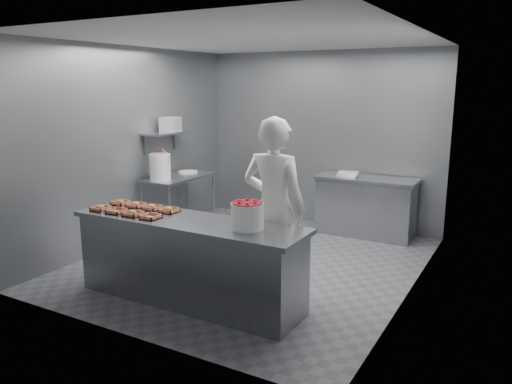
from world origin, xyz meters
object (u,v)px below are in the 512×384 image
at_px(tray_5, 136,205).
at_px(worker, 274,208).
at_px(tray_0, 101,208).
at_px(glaze_bucket, 160,166).
at_px(prep_table, 179,196).
at_px(tray_4, 121,202).
at_px(tray_3, 151,216).
at_px(tray_7, 169,210).
at_px(tray_6, 152,207).
at_px(tray_1, 117,211).
at_px(appliance, 170,124).
at_px(back_counter, 365,206).
at_px(service_counter, 189,260).
at_px(strawberry_tub, 247,215).
at_px(tray_2, 133,213).

bearing_deg(tray_5, worker, 16.14).
xyz_separation_m(tray_0, glaze_bucket, (-0.59, 1.73, 0.18)).
distance_m(prep_table, tray_0, 2.20).
xyz_separation_m(tray_0, tray_5, (0.24, 0.31, 0.00)).
bearing_deg(tray_4, tray_3, -22.92).
relative_size(tray_3, tray_7, 1.00).
bearing_deg(tray_6, tray_7, 0.00).
bearing_deg(tray_3, tray_1, 180.00).
bearing_deg(tray_3, prep_table, 121.41).
height_order(tray_6, glaze_bucket, glaze_bucket).
bearing_deg(prep_table, tray_5, -65.97).
relative_size(tray_3, appliance, 0.65).
distance_m(tray_6, appliance, 2.35).
distance_m(worker, glaze_bucket, 2.57).
relative_size(back_counter, appliance, 5.19).
relative_size(service_counter, tray_1, 13.88).
xyz_separation_m(tray_5, glaze_bucket, (-0.83, 1.42, 0.18)).
bearing_deg(tray_7, tray_5, 180.00).
relative_size(strawberry_tub, glaze_bucket, 0.68).
height_order(back_counter, tray_6, tray_6).
bearing_deg(back_counter, tray_3, -110.40).
xyz_separation_m(tray_3, tray_5, (-0.48, 0.31, 0.00)).
xyz_separation_m(tray_7, appliance, (-1.45, 1.86, 0.75)).
relative_size(tray_1, appliance, 0.65).
distance_m(service_counter, back_counter, 3.37).
xyz_separation_m(tray_0, tray_3, (0.72, 0.00, -0.00)).
bearing_deg(tray_0, tray_7, 23.00).
relative_size(tray_3, glaze_bucket, 0.40).
distance_m(tray_1, tray_6, 0.39).
relative_size(tray_1, strawberry_tub, 0.59).
relative_size(tray_2, worker, 0.10).
xyz_separation_m(tray_0, worker, (1.78, 0.75, 0.05)).
distance_m(glaze_bucket, appliance, 0.74).
bearing_deg(tray_6, tray_2, -90.00).
bearing_deg(tray_7, prep_table, 125.49).
distance_m(strawberry_tub, glaze_bucket, 2.86).
distance_m(back_counter, glaze_bucket, 3.15).
xyz_separation_m(strawberry_tub, glaze_bucket, (-2.39, 1.56, 0.06)).
bearing_deg(service_counter, tray_5, 169.79).
bearing_deg(prep_table, strawberry_tub, -39.40).
distance_m(tray_0, strawberry_tub, 1.81).
distance_m(prep_table, appliance, 1.10).
height_order(tray_0, glaze_bucket, glaze_bucket).
height_order(tray_3, worker, worker).
distance_m(tray_6, tray_7, 0.24).
relative_size(service_counter, prep_table, 2.17).
distance_m(tray_4, worker, 1.84).
distance_m(tray_5, worker, 1.61).
relative_size(tray_7, strawberry_tub, 0.59).
distance_m(tray_7, worker, 1.16).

